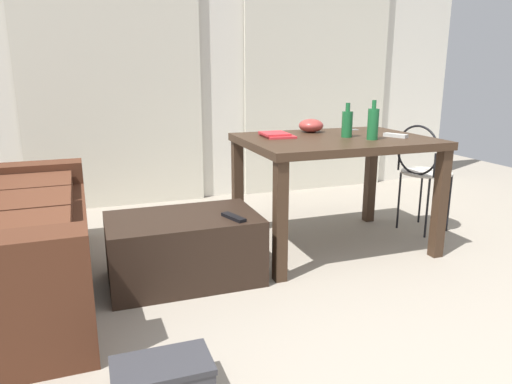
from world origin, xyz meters
name	(u,v)px	position (x,y,z in m)	size (l,w,h in m)	color
ground_plane	(310,271)	(0.00, 1.17, 0.00)	(7.55, 7.55, 0.00)	gray
wall_back	(220,66)	(0.00, 3.15, 1.23)	(5.06, 0.10, 2.46)	silver
curtains	(223,77)	(0.00, 3.06, 1.13)	(3.46, 0.03, 2.26)	beige
couch	(0,243)	(-1.70, 1.44, 0.30)	(0.85, 1.76, 0.72)	#4C2819
coffee_table	(184,248)	(-0.74, 1.32, 0.19)	(0.85, 0.52, 0.39)	black
craft_table	(335,153)	(0.33, 1.52, 0.66)	(1.21, 0.90, 0.76)	#382619
wire_chair	(422,165)	(1.09, 1.58, 0.51)	(0.37, 0.39, 0.81)	silver
bottle_near	(347,123)	(0.40, 1.50, 0.85)	(0.07, 0.07, 0.22)	#195B2D
bottle_far	(373,124)	(0.50, 1.35, 0.86)	(0.07, 0.07, 0.25)	#195B2D
bowl	(311,126)	(0.29, 1.81, 0.81)	(0.18, 0.18, 0.09)	#9E3833
book_stack	(276,135)	(-0.03, 1.68, 0.77)	(0.21, 0.27, 0.03)	red
tv_remote_on_table	(396,135)	(0.71, 1.39, 0.77)	(0.05, 0.16, 0.02)	#B7B7B2
scissors	(349,130)	(0.61, 1.82, 0.76)	(0.11, 0.05, 0.00)	#9EA0A5
tv_remote_primary	(234,217)	(-0.48, 1.18, 0.39)	(0.05, 0.18, 0.02)	black
shoebox	(162,379)	(-1.02, 0.33, 0.07)	(0.37, 0.22, 0.14)	#38383D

